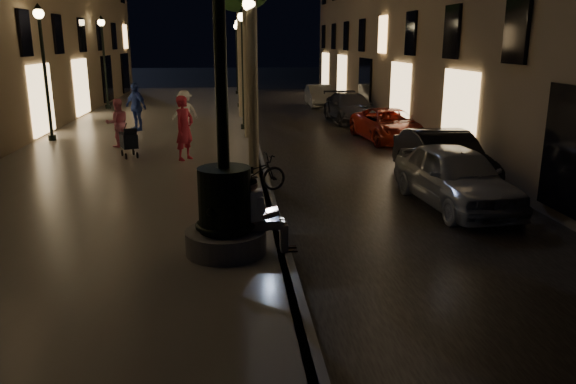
{
  "coord_description": "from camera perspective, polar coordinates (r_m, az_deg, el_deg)",
  "views": [
    {
      "loc": [
        -0.87,
        -7.19,
        3.75
      ],
      "look_at": [
        0.18,
        3.0,
        0.98
      ],
      "focal_mm": 35.0,
      "sensor_mm": 36.0,
      "label": 1
    }
  ],
  "objects": [
    {
      "name": "cobble_lane",
      "position": [
        22.83,
        3.96,
        5.69
      ],
      "size": [
        6.0,
        45.0,
        0.02
      ],
      "primitive_type": "cube",
      "color": "black",
      "rests_on": "ground"
    },
    {
      "name": "lamp_curb_b",
      "position": [
        23.2,
        -4.62,
        13.83
      ],
      "size": [
        0.36,
        0.36,
        4.81
      ],
      "color": "black",
      "rests_on": "promenade"
    },
    {
      "name": "bicycle",
      "position": [
        13.45,
        -3.73,
        1.83
      ],
      "size": [
        1.85,
        1.16,
        0.92
      ],
      "primitive_type": "imported",
      "rotation": [
        0.0,
        0.0,
        1.92
      ],
      "color": "black",
      "rests_on": "promenade"
    },
    {
      "name": "lamp_curb_c",
      "position": [
        31.2,
        -5.0,
        14.15
      ],
      "size": [
        0.36,
        0.36,
        4.81
      ],
      "color": "black",
      "rests_on": "promenade"
    },
    {
      "name": "fountain_lamppost",
      "position": [
        9.54,
        -6.45,
        -0.4
      ],
      "size": [
        1.4,
        1.4,
        5.21
      ],
      "color": "#59595B",
      "rests_on": "promenade"
    },
    {
      "name": "seated_man_laptop",
      "position": [
        9.63,
        -2.76,
        -2.04
      ],
      "size": [
        0.96,
        0.33,
        1.34
      ],
      "color": "gray",
      "rests_on": "promenade"
    },
    {
      "name": "car_fifth",
      "position": [
        33.13,
        3.21,
        9.72
      ],
      "size": [
        1.37,
        3.83,
        1.26
      ],
      "primitive_type": "imported",
      "rotation": [
        0.0,
        0.0,
        -0.01
      ],
      "color": "#9D9D98",
      "rests_on": "ground"
    },
    {
      "name": "pedestrian_pink",
      "position": [
        20.14,
        -16.91,
        6.72
      ],
      "size": [
        0.98,
        0.88,
        1.65
      ],
      "primitive_type": "imported",
      "rotation": [
        0.0,
        0.0,
        3.53
      ],
      "color": "pink",
      "rests_on": "promenade"
    },
    {
      "name": "car_second",
      "position": [
        15.56,
        15.44,
        3.32
      ],
      "size": [
        1.53,
        4.3,
        1.41
      ],
      "primitive_type": "imported",
      "rotation": [
        0.0,
        0.0,
        0.01
      ],
      "color": "black",
      "rests_on": "ground"
    },
    {
      "name": "pedestrian_white",
      "position": [
        22.73,
        -10.42,
        8.04
      ],
      "size": [
        1.24,
        1.06,
        1.66
      ],
      "primitive_type": "imported",
      "rotation": [
        0.0,
        0.0,
        3.64
      ],
      "color": "silver",
      "rests_on": "promenade"
    },
    {
      "name": "pedestrian_red",
      "position": [
        17.42,
        -10.48,
        6.4
      ],
      "size": [
        0.8,
        0.85,
        1.95
      ],
      "primitive_type": "imported",
      "rotation": [
        0.0,
        0.0,
        0.94
      ],
      "color": "#BB253A",
      "rests_on": "promenade"
    },
    {
      "name": "lamp_curb_d",
      "position": [
        39.2,
        -5.23,
        14.34
      ],
      "size": [
        0.36,
        0.36,
        4.81
      ],
      "color": "black",
      "rests_on": "promenade"
    },
    {
      "name": "lamp_left_b",
      "position": [
        22.18,
        -23.62,
        12.59
      ],
      "size": [
        0.36,
        0.36,
        4.81
      ],
      "color": "black",
      "rests_on": "promenade"
    },
    {
      "name": "lamp_curb_a",
      "position": [
        15.21,
        -3.84,
        13.18
      ],
      "size": [
        0.36,
        0.36,
        4.81
      ],
      "color": "black",
      "rests_on": "promenade"
    },
    {
      "name": "curb_strip",
      "position": [
        22.5,
        -3.62,
        5.79
      ],
      "size": [
        0.25,
        45.0,
        0.2
      ],
      "primitive_type": "cube",
      "color": "#59595B",
      "rests_on": "ground"
    },
    {
      "name": "lamp_left_c",
      "position": [
        31.87,
        -18.24,
        13.49
      ],
      "size": [
        0.36,
        0.36,
        4.81
      ],
      "color": "black",
      "rests_on": "promenade"
    },
    {
      "name": "stroller",
      "position": [
        18.25,
        -15.87,
        5.04
      ],
      "size": [
        0.66,
        1.04,
        1.06
      ],
      "rotation": [
        0.0,
        0.0,
        0.36
      ],
      "color": "black",
      "rests_on": "promenade"
    },
    {
      "name": "pedestrian_blue",
      "position": [
        23.73,
        -15.2,
        8.37
      ],
      "size": [
        1.16,
        1.1,
        1.93
      ],
      "primitive_type": "imported",
      "rotation": [
        0.0,
        0.0,
        5.56
      ],
      "color": "navy",
      "rests_on": "promenade"
    },
    {
      "name": "promenade",
      "position": [
        22.7,
        -13.8,
        5.46
      ],
      "size": [
        8.0,
        45.0,
        0.2
      ],
      "primitive_type": "cube",
      "color": "slate",
      "rests_on": "ground"
    },
    {
      "name": "ground",
      "position": [
        22.52,
        -3.61,
        5.53
      ],
      "size": [
        120.0,
        120.0,
        0.0
      ],
      "primitive_type": "plane",
      "color": "black",
      "rests_on": "ground"
    },
    {
      "name": "car_rear",
      "position": [
        26.97,
        6.36,
        8.5
      ],
      "size": [
        2.14,
        4.72,
        1.34
      ],
      "primitive_type": "imported",
      "rotation": [
        0.0,
        0.0,
        0.06
      ],
      "color": "#313136",
      "rests_on": "ground"
    },
    {
      "name": "car_third",
      "position": [
        21.96,
        10.29,
        6.69
      ],
      "size": [
        2.42,
        4.56,
        1.22
      ],
      "primitive_type": "imported",
      "rotation": [
        0.0,
        0.0,
        0.09
      ],
      "color": "maroon",
      "rests_on": "ground"
    },
    {
      "name": "car_front",
      "position": [
        13.53,
        16.65,
        1.54
      ],
      "size": [
        2.02,
        4.32,
        1.43
      ],
      "primitive_type": "imported",
      "rotation": [
        0.0,
        0.0,
        0.08
      ],
      "color": "#95999C",
      "rests_on": "ground"
    }
  ]
}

